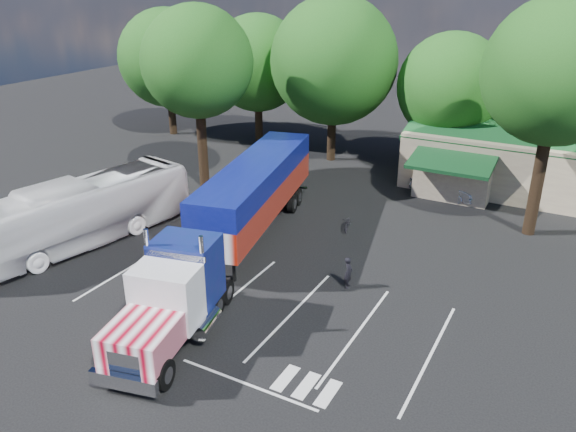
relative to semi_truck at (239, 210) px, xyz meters
The scene contains 12 objects.
ground 3.94m from the semi_truck, 44.15° to the left, with size 120.00×120.00×0.00m, color black.
tree_row_a 27.57m from the semi_truck, 136.98° to the left, with size 9.00×9.00×11.68m.
tree_row_b 23.09m from the semi_truck, 118.73° to the left, with size 8.40×8.40×11.35m.
tree_row_c 19.26m from the semi_truck, 98.97° to the left, with size 10.00×10.00×13.05m.
tree_row_d 20.87m from the semi_truck, 72.63° to the left, with size 8.00×8.00×10.60m.
tree_near_left 13.17m from the semi_truck, 136.14° to the left, with size 7.60×7.60×12.65m.
tree_near_right 18.54m from the semi_truck, 37.78° to the left, with size 8.00×8.00×13.50m.
semi_truck is the anchor object (origin of this frame).
woman 6.88m from the semi_truck, ahead, with size 0.59×0.39×1.61m, color black.
bicycle 7.36m from the semi_truck, 56.11° to the left, with size 0.57×1.64×0.86m, color black.
tour_bus 9.24m from the semi_truck, 160.60° to the right, with size 3.13×13.39×3.73m, color silver.
silver_sedan 16.22m from the semi_truck, 61.74° to the left, with size 1.62×4.64×1.53m, color #B1B3B9.
Camera 1 is at (13.48, -25.13, 14.19)m, focal length 35.00 mm.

